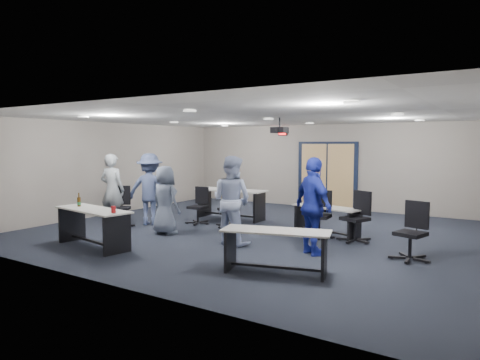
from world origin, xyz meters
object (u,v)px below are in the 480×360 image
Objects in this scene: table_front_right at (276,244)px; table_back_left at (231,199)px; chair_back_a at (198,206)px; person_gray at (112,190)px; person_plaid at (165,200)px; person_lightblue at (232,200)px; person_back at (150,189)px; chair_loose_right at (410,231)px; chair_back_d at (355,217)px; table_back_right at (327,216)px; chair_back_c at (319,214)px; chair_loose_left at (120,207)px; person_navy at (313,206)px; chair_back_b at (229,208)px; table_front_left at (93,220)px.

table_back_left reaches higher than table_front_right.
chair_back_a is 0.52× the size of person_gray.
table_front_right is 3.79m from person_plaid.
person_lightblue is 3.05m from person_back.
table_front_right is 2.57m from chair_loose_right.
person_plaid is at bearing -87.54° from chair_back_a.
chair_back_d is 0.59× the size of person_back.
chair_back_c is at bearing -86.78° from table_back_right.
person_plaid is (1.52, -0.02, 0.28)m from chair_loose_left.
person_navy is at bearing 167.26° from person_gray.
table_back_right is at bearing 4.30° from chair_back_a.
person_back is at bearing -11.71° from person_lightblue.
person_navy is at bearing -22.57° from chair_back_a.
chair_back_b is 4.53m from chair_loose_right.
person_lightblue reaches higher than chair_back_b.
person_lightblue reaches higher than table_front_right.
table_back_left is 2.50m from person_plaid.
person_navy reaches higher than table_front_left.
chair_back_d is 0.59× the size of person_gray.
person_gray is 1.83m from person_plaid.
person_back reaches higher than table_front_left.
table_front_left is at bearing -97.72° from chair_back_a.
person_lightblue is at bearing -134.28° from chair_back_c.
table_front_right is at bearing 152.59° from person_gray.
table_front_left is 5.04m from table_back_right.
person_lightblue and person_back have the same top height.
table_back_right is 1.65× the size of chair_back_c.
chair_back_c is at bearing -37.54° from person_navy.
table_back_right is at bearing -177.20° from chair_back_d.
person_navy reaches higher than chair_loose_right.
person_gray is at bearing -122.58° from chair_back_b.
table_back_left reaches higher than table_back_right.
person_gray reaches higher than chair_back_b.
table_back_left is at bearing 71.13° from chair_back_a.
person_plaid reaches higher than table_front_right.
chair_back_b is at bearing 1.63° from chair_back_a.
chair_back_a is 0.52× the size of person_navy.
chair_loose_right is at bearing -126.37° from person_navy.
table_front_right is 1.06× the size of table_back_right.
person_lightblue reaches higher than chair_back_c.
table_front_right reaches higher than table_back_right.
person_navy reaches higher than chair_back_b.
table_front_left is at bearing 116.18° from person_gray.
person_plaid reaches higher than table_back_left.
chair_back_b is 3.17m from chair_back_d.
person_plaid is 3.60m from person_navy.
chair_back_d is at bearing 161.26° from chair_loose_right.
chair_back_c is 0.66× the size of person_plaid.
chair_back_a is 0.89× the size of chair_back_d.
chair_loose_left is at bearing -118.94° from chair_back_b.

